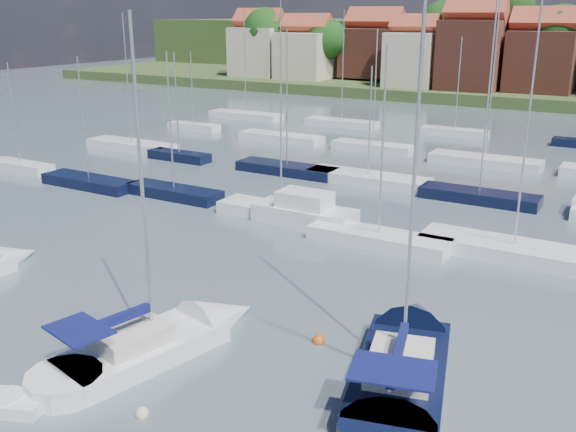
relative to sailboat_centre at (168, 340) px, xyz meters
The scene contains 8 objects.
ground 37.72m from the sailboat_centre, 86.75° to the left, with size 260.00×260.00×0.00m, color #3F4D55.
sailboat_centre is the anchor object (origin of this frame).
sailboat_navy 9.94m from the sailboat_centre, 23.44° to the left, with size 6.27×12.93×17.27m.
tender 6.73m from the sailboat_centre, 108.62° to the right, with size 3.21×2.32×0.63m.
buoy_c 3.32m from the sailboat_centre, 127.38° to the right, with size 0.45×0.45×0.45m, color #D85914.
buoy_d 4.90m from the sailboat_centre, 60.44° to the right, with size 0.50×0.50×0.50m, color beige.
buoy_e 6.45m from the sailboat_centre, 34.34° to the left, with size 0.55×0.55×0.55m, color #D85914.
marina_field 33.06m from the sailboat_centre, 82.97° to the left, with size 79.62×41.41×15.93m.
Camera 1 is at (14.57, -16.08, 13.61)m, focal length 40.00 mm.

